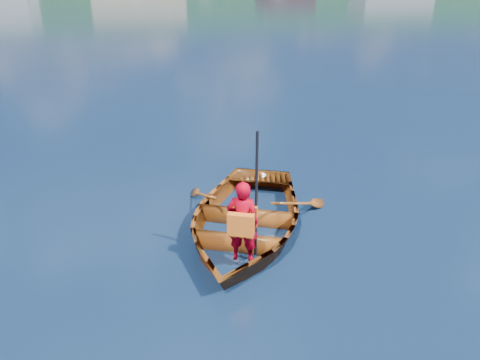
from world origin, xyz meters
name	(u,v)px	position (x,y,z in m)	size (l,w,h in m)	color
ground	(183,244)	(0.00, 0.00, 0.00)	(600.00, 600.00, 0.00)	#132445
rowboat	(244,219)	(0.94, 0.21, 0.20)	(3.50, 4.06, 0.71)	brown
child_paddler	(243,222)	(0.76, -0.68, 0.68)	(0.49, 0.43, 1.77)	#B80016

